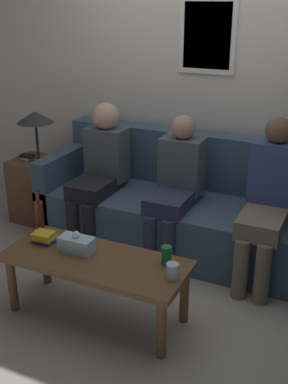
% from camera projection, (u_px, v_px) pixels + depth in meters
% --- Properties ---
extents(ground_plane, '(16.00, 16.00, 0.00)m').
position_uv_depth(ground_plane, '(159.00, 273.00, 3.75)').
color(ground_plane, '#ADA899').
extents(wall_back, '(9.00, 0.08, 2.60)m').
position_uv_depth(wall_back, '(207.00, 85.00, 4.07)').
color(wall_back, silver).
rests_on(wall_back, ground_plane).
extents(couch_main, '(2.39, 0.86, 0.93)m').
position_uv_depth(couch_main, '(184.00, 210.00, 4.06)').
color(couch_main, '#385166').
rests_on(couch_main, ground_plane).
extents(coffee_table, '(1.21, 0.50, 0.44)m').
position_uv_depth(coffee_table, '(96.00, 266.00, 3.11)').
color(coffee_table, brown).
rests_on(coffee_table, ground_plane).
extents(side_table_with_lamp, '(0.41, 0.40, 1.05)m').
position_uv_depth(side_table_with_lamp, '(37.00, 182.00, 4.53)').
color(side_table_with_lamp, brown).
rests_on(side_table_with_lamp, ground_plane).
extents(wine_bottle, '(0.06, 0.06, 0.34)m').
position_uv_depth(wine_bottle, '(39.00, 216.00, 3.37)').
color(wine_bottle, '#562319').
rests_on(wine_bottle, coffee_table).
extents(drinking_glass, '(0.08, 0.08, 0.10)m').
position_uv_depth(drinking_glass, '(172.00, 271.00, 2.86)').
color(drinking_glass, silver).
rests_on(drinking_glass, coffee_table).
extents(book_stack, '(0.17, 0.12, 0.07)m').
position_uv_depth(book_stack, '(44.00, 237.00, 3.28)').
color(book_stack, navy).
rests_on(book_stack, coffee_table).
extents(soda_can, '(0.07, 0.07, 0.12)m').
position_uv_depth(soda_can, '(166.00, 255.00, 3.00)').
color(soda_can, '#197A38').
rests_on(soda_can, coffee_table).
extents(tissue_box, '(0.23, 0.12, 0.15)m').
position_uv_depth(tissue_box, '(77.00, 244.00, 3.16)').
color(tissue_box, silver).
rests_on(tissue_box, coffee_table).
extents(person_left, '(0.34, 0.63, 1.18)m').
position_uv_depth(person_left, '(100.00, 167.00, 4.08)').
color(person_left, black).
rests_on(person_left, ground_plane).
extents(person_middle, '(0.34, 0.61, 1.15)m').
position_uv_depth(person_middle, '(176.00, 183.00, 3.80)').
color(person_middle, '#2D334C').
rests_on(person_middle, ground_plane).
extents(person_right, '(0.34, 0.66, 1.21)m').
position_uv_depth(person_right, '(268.00, 197.00, 3.48)').
color(person_right, '#756651').
rests_on(person_right, ground_plane).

